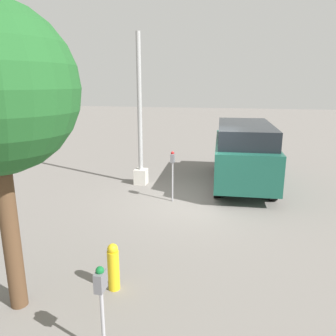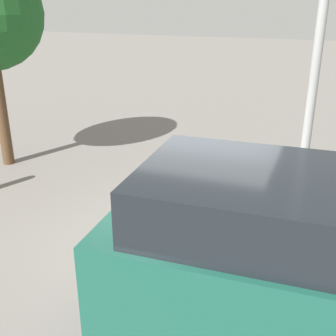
# 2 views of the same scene
# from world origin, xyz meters

# --- Properties ---
(ground_plane) EXTENTS (80.00, 80.00, 0.00)m
(ground_plane) POSITION_xyz_m (0.00, 0.00, 0.00)
(ground_plane) COLOR slate
(parking_meter_near) EXTENTS (0.20, 0.11, 1.58)m
(parking_meter_near) POSITION_xyz_m (-0.09, 0.67, 1.17)
(parking_meter_near) COLOR #9E9EA3
(parking_meter_near) RESTS_ON ground
(parking_meter_far) EXTENTS (0.20, 0.11, 1.34)m
(parking_meter_far) POSITION_xyz_m (-6.15, 0.43, 0.99)
(parking_meter_far) COLOR #9E9EA3
(parking_meter_far) RESTS_ON ground
(lamp_post) EXTENTS (0.44, 0.44, 5.22)m
(lamp_post) POSITION_xyz_m (1.47, 2.14, 1.66)
(lamp_post) COLOR beige
(lamp_post) RESTS_ON ground
(parked_van) EXTENTS (5.18, 2.20, 2.21)m
(parked_van) POSITION_xyz_m (2.17, -1.47, 1.21)
(parked_van) COLOR #195142
(parked_van) RESTS_ON ground
(fire_hydrant) EXTENTS (0.21, 0.21, 0.88)m
(fire_hydrant) POSITION_xyz_m (-4.72, 0.83, 0.44)
(fire_hydrant) COLOR gold
(fire_hydrant) RESTS_ON ground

